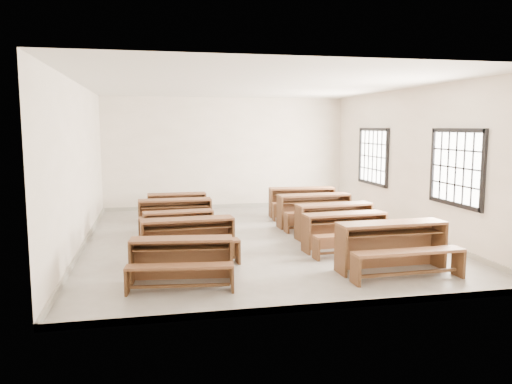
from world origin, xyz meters
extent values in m
plane|color=gray|center=(0.00, 0.00, 0.00)|extent=(8.50, 8.50, 0.00)
cube|color=silver|center=(0.00, 0.00, 3.18)|extent=(7.00, 8.50, 0.05)
cube|color=silver|center=(0.00, 4.22, 1.60)|extent=(7.00, 0.05, 3.20)
cube|color=silver|center=(0.00, -4.22, 1.60)|extent=(7.00, 0.05, 3.20)
cube|color=silver|center=(-3.48, 0.00, 1.60)|extent=(0.05, 8.50, 3.20)
cube|color=silver|center=(3.48, 0.00, 1.60)|extent=(0.05, 8.50, 3.20)
cube|color=gray|center=(0.00, 4.23, 0.05)|extent=(7.00, 0.04, 0.10)
cube|color=gray|center=(0.00, -4.23, 0.05)|extent=(7.00, 0.04, 0.10)
cube|color=gray|center=(-3.48, 0.00, 0.05)|extent=(0.04, 8.50, 0.10)
cube|color=gray|center=(3.48, 0.00, 0.05)|extent=(0.04, 8.50, 0.10)
cube|color=white|center=(3.47, -1.80, 1.60)|extent=(0.02, 1.50, 1.30)
cube|color=black|center=(3.45, -1.80, 2.29)|extent=(0.06, 1.62, 0.08)
cube|color=black|center=(3.45, -1.80, 0.91)|extent=(0.06, 1.62, 0.08)
cube|color=black|center=(3.45, -2.59, 1.60)|extent=(0.06, 0.08, 1.46)
cube|color=black|center=(3.45, -1.01, 1.60)|extent=(0.06, 0.08, 1.46)
cube|color=white|center=(3.47, 1.80, 1.60)|extent=(0.02, 1.50, 1.30)
cube|color=black|center=(3.45, 1.80, 2.29)|extent=(0.06, 1.62, 0.08)
cube|color=black|center=(3.45, 1.80, 0.91)|extent=(0.06, 1.62, 0.08)
cube|color=black|center=(3.45, 1.01, 1.60)|extent=(0.06, 0.08, 1.46)
cube|color=black|center=(3.45, 2.59, 1.60)|extent=(0.06, 0.08, 1.46)
cube|color=brown|center=(-1.71, -2.70, 0.67)|extent=(1.57, 0.56, 0.04)
cube|color=brown|center=(-1.69, -2.53, 0.33)|extent=(1.53, 0.21, 0.65)
cube|color=#55341D|center=(-2.46, -2.61, 0.33)|extent=(0.08, 0.39, 0.65)
cube|color=#55341D|center=(-0.97, -2.79, 0.33)|extent=(0.08, 0.39, 0.65)
cube|color=#55341D|center=(-1.72, -2.72, 0.54)|extent=(1.44, 0.45, 0.02)
cube|color=brown|center=(-1.77, -3.17, 0.38)|extent=(1.55, 0.44, 0.04)
cube|color=#55341D|center=(-2.51, -3.08, 0.18)|extent=(0.07, 0.27, 0.36)
cube|color=#55341D|center=(-1.03, -3.25, 0.18)|extent=(0.07, 0.27, 0.36)
cube|color=#55341D|center=(-1.77, -3.17, 0.10)|extent=(1.42, 0.21, 0.04)
cube|color=brown|center=(-1.53, -1.34, 0.72)|extent=(1.66, 0.52, 0.04)
cube|color=brown|center=(-1.54, -1.15, 0.35)|extent=(1.64, 0.15, 0.70)
cube|color=#55341D|center=(-2.33, -1.39, 0.35)|extent=(0.07, 0.41, 0.70)
cube|color=#55341D|center=(-0.73, -1.29, 0.35)|extent=(0.07, 0.41, 0.70)
cube|color=#55341D|center=(-1.53, -1.36, 0.57)|extent=(1.53, 0.40, 0.02)
cube|color=brown|center=(-1.50, -1.84, 0.41)|extent=(1.66, 0.39, 0.04)
cube|color=#55341D|center=(-2.29, -1.89, 0.19)|extent=(0.06, 0.29, 0.39)
cube|color=#55341D|center=(-0.70, -1.79, 0.19)|extent=(0.06, 0.29, 0.39)
cube|color=#55341D|center=(-1.50, -1.84, 0.10)|extent=(1.52, 0.15, 0.04)
cube|color=brown|center=(-1.62, 0.09, 0.62)|extent=(1.45, 0.49, 0.04)
cube|color=brown|center=(-1.63, 0.25, 0.30)|extent=(1.42, 0.17, 0.60)
cube|color=#55341D|center=(-2.30, 0.02, 0.30)|extent=(0.07, 0.36, 0.60)
cube|color=#55341D|center=(-0.93, 0.15, 0.30)|extent=(0.07, 0.36, 0.60)
cube|color=#55341D|center=(-1.61, 0.07, 0.50)|extent=(1.33, 0.39, 0.02)
cube|color=brown|center=(-1.58, -0.35, 0.35)|extent=(1.44, 0.38, 0.04)
cube|color=#55341D|center=(-2.26, -0.41, 0.17)|extent=(0.06, 0.25, 0.34)
cube|color=#55341D|center=(-0.89, -0.28, 0.17)|extent=(0.06, 0.25, 0.34)
cube|color=#55341D|center=(-1.58, -0.35, 0.09)|extent=(1.31, 0.17, 0.04)
cube|color=brown|center=(-1.64, 1.15, 0.71)|extent=(1.64, 0.44, 0.04)
cube|color=brown|center=(-1.64, 1.34, 0.35)|extent=(1.63, 0.07, 0.69)
cube|color=#55341D|center=(-2.43, 1.14, 0.35)|extent=(0.05, 0.41, 0.69)
cube|color=#55341D|center=(-0.84, 1.17, 0.35)|extent=(0.05, 0.41, 0.69)
cube|color=#55341D|center=(-1.64, 1.13, 0.57)|extent=(1.51, 0.33, 0.02)
cube|color=brown|center=(-1.63, 0.65, 0.41)|extent=(1.64, 0.32, 0.04)
cube|color=#55341D|center=(-2.42, 0.64, 0.19)|extent=(0.05, 0.29, 0.39)
cube|color=#55341D|center=(-0.83, 0.67, 0.19)|extent=(0.05, 0.29, 0.39)
cube|color=#55341D|center=(-1.63, 0.65, 0.10)|extent=(1.51, 0.08, 0.04)
cube|color=brown|center=(-1.52, 2.68, 0.65)|extent=(1.49, 0.40, 0.04)
cube|color=brown|center=(-1.52, 2.85, 0.31)|extent=(1.48, 0.07, 0.63)
cube|color=#55341D|center=(-2.24, 2.66, 0.31)|extent=(0.05, 0.37, 0.63)
cube|color=#55341D|center=(-0.80, 2.70, 0.31)|extent=(0.05, 0.37, 0.63)
cube|color=#55341D|center=(-1.52, 2.66, 0.52)|extent=(1.37, 0.31, 0.02)
cube|color=brown|center=(-1.51, 2.23, 0.37)|extent=(1.49, 0.29, 0.04)
cube|color=#55341D|center=(-2.23, 2.21, 0.18)|extent=(0.04, 0.26, 0.35)
cube|color=#55341D|center=(-0.79, 2.25, 0.18)|extent=(0.04, 0.26, 0.35)
cube|color=#55341D|center=(-1.51, 2.23, 0.09)|extent=(1.37, 0.08, 0.04)
cube|color=brown|center=(1.69, -2.76, 0.79)|extent=(1.82, 0.51, 0.05)
cube|color=brown|center=(1.68, -2.55, 0.38)|extent=(1.81, 0.10, 0.77)
cube|color=#55341D|center=(0.81, -2.78, 0.38)|extent=(0.06, 0.45, 0.77)
cube|color=#55341D|center=(2.57, -2.73, 0.38)|extent=(0.06, 0.45, 0.77)
cube|color=#55341D|center=(1.69, -2.78, 0.63)|extent=(1.68, 0.39, 0.02)
cube|color=brown|center=(1.71, -3.31, 0.45)|extent=(1.82, 0.37, 0.05)
cube|color=#55341D|center=(0.83, -3.34, 0.21)|extent=(0.05, 0.32, 0.43)
cube|color=#55341D|center=(2.59, -3.28, 0.21)|extent=(0.05, 0.32, 0.43)
cube|color=#55341D|center=(1.71, -3.31, 0.11)|extent=(1.67, 0.11, 0.05)
cube|color=brown|center=(1.46, -1.31, 0.71)|extent=(1.64, 0.52, 0.04)
cube|color=brown|center=(1.44, -1.13, 0.34)|extent=(1.61, 0.16, 0.69)
cube|color=#55341D|center=(0.67, -1.37, 0.34)|extent=(0.07, 0.41, 0.69)
cube|color=#55341D|center=(2.24, -1.26, 0.34)|extent=(0.07, 0.41, 0.69)
cube|color=#55341D|center=(1.46, -1.33, 0.57)|extent=(1.51, 0.41, 0.02)
cube|color=brown|center=(1.49, -1.81, 0.40)|extent=(1.63, 0.40, 0.04)
cube|color=#55341D|center=(0.71, -1.86, 0.19)|extent=(0.06, 0.28, 0.38)
cube|color=#55341D|center=(2.28, -1.75, 0.19)|extent=(0.06, 0.28, 0.38)
cube|color=#55341D|center=(1.49, -1.81, 0.10)|extent=(1.49, 0.16, 0.04)
cube|color=brown|center=(1.64, -0.26, 0.72)|extent=(1.68, 0.57, 0.04)
cube|color=brown|center=(1.62, -0.08, 0.35)|extent=(1.65, 0.20, 0.70)
cube|color=#55341D|center=(0.84, -0.34, 0.35)|extent=(0.08, 0.41, 0.70)
cube|color=#55341D|center=(2.44, -0.19, 0.35)|extent=(0.08, 0.41, 0.70)
cube|color=#55341D|center=(1.64, -0.28, 0.58)|extent=(1.55, 0.45, 0.02)
cube|color=brown|center=(1.69, -0.77, 0.41)|extent=(1.67, 0.44, 0.04)
cube|color=#55341D|center=(0.89, -0.84, 0.20)|extent=(0.07, 0.29, 0.39)
cube|color=#55341D|center=(2.49, -0.69, 0.20)|extent=(0.07, 0.29, 0.39)
cube|color=#55341D|center=(1.69, -0.77, 0.10)|extent=(1.52, 0.20, 0.04)
cube|color=brown|center=(1.61, 1.01, 0.76)|extent=(1.74, 0.50, 0.04)
cube|color=brown|center=(1.60, 1.20, 0.37)|extent=(1.73, 0.11, 0.73)
cube|color=#55341D|center=(0.77, 0.97, 0.37)|extent=(0.06, 0.43, 0.73)
cube|color=#55341D|center=(2.45, 1.04, 0.37)|extent=(0.06, 0.43, 0.73)
cube|color=#55341D|center=(1.61, 0.98, 0.60)|extent=(1.61, 0.38, 0.02)
cube|color=brown|center=(1.63, 0.48, 0.43)|extent=(1.74, 0.37, 0.04)
cube|color=#55341D|center=(0.79, 0.44, 0.21)|extent=(0.05, 0.30, 0.41)
cube|color=#55341D|center=(2.47, 0.51, 0.21)|extent=(0.05, 0.30, 0.41)
cube|color=#55341D|center=(1.63, 0.48, 0.11)|extent=(1.60, 0.11, 0.04)
cube|color=brown|center=(1.73, 2.37, 0.75)|extent=(1.74, 0.56, 0.04)
cube|color=brown|center=(1.74, 2.56, 0.36)|extent=(1.71, 0.18, 0.73)
cube|color=#55341D|center=(0.90, 2.44, 0.36)|extent=(0.08, 0.43, 0.73)
cube|color=#55341D|center=(2.56, 2.31, 0.36)|extent=(0.08, 0.43, 0.73)
cube|color=#55341D|center=(1.73, 2.35, 0.60)|extent=(1.60, 0.44, 0.02)
cube|color=brown|center=(1.69, 1.85, 0.43)|extent=(1.73, 0.43, 0.04)
cube|color=#55341D|center=(0.86, 1.92, 0.20)|extent=(0.07, 0.30, 0.41)
cube|color=#55341D|center=(2.52, 1.78, 0.20)|extent=(0.07, 0.30, 0.41)
cube|color=#55341D|center=(1.69, 1.85, 0.11)|extent=(1.58, 0.18, 0.04)
camera|label=1|loc=(-2.12, -10.14, 2.35)|focal=35.00mm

